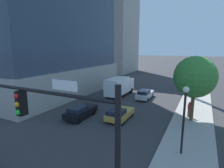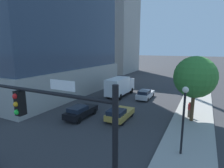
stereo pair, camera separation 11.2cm
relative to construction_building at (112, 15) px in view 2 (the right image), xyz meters
The scene contains 10 objects.
sidewalk 47.22m from the construction_building, 50.75° to the right, with size 4.09×120.00×0.15m, color #9E9B93.
construction_building is the anchor object (origin of this frame).
traffic_light_pole 57.76m from the construction_building, 64.73° to the right, with size 6.03×0.48×6.53m.
street_lamp 52.50m from the construction_building, 57.32° to the right, with size 0.44×0.44×5.02m.
street_tree 46.64m from the construction_building, 52.10° to the right, with size 4.29×4.29×6.86m.
car_silver 39.29m from the construction_building, 54.62° to the right, with size 1.76×4.58×1.44m.
car_black 46.30m from the construction_building, 67.86° to the right, with size 1.80×4.41×1.43m.
car_gold 46.77m from the construction_building, 62.02° to the right, with size 1.94×4.02×1.37m.
box_truck 37.12m from the construction_building, 60.89° to the right, with size 2.27×7.10×3.10m.
pedestrian_red_shirt 47.01m from the construction_building, 51.67° to the right, with size 0.34×0.34×1.76m.
Camera 2 is at (9.69, -1.83, 7.74)m, focal length 29.29 mm.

